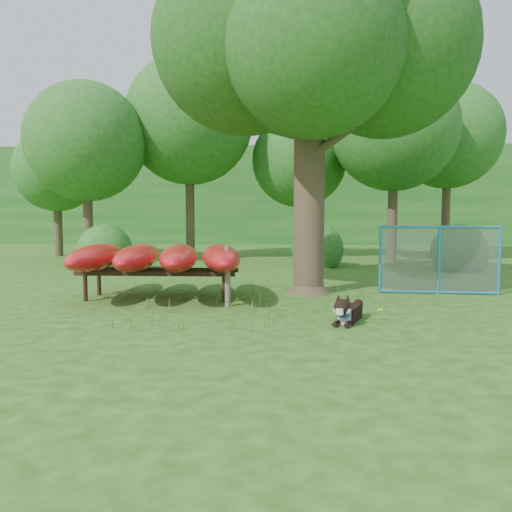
{
  "coord_description": "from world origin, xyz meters",
  "views": [
    {
      "loc": [
        0.64,
        -8.4,
        1.79
      ],
      "look_at": [
        0.2,
        1.2,
        1.0
      ],
      "focal_mm": 35.0,
      "sensor_mm": 36.0,
      "label": 1
    }
  ],
  "objects_px": {
    "oak_tree": "(309,32)",
    "fence_section": "(439,260)",
    "kayak_rack": "(158,257)",
    "husky_dog": "(347,312)"
  },
  "relations": [
    {
      "from": "husky_dog",
      "to": "fence_section",
      "type": "xyz_separation_m",
      "value": [
        2.48,
        3.15,
        0.59
      ]
    },
    {
      "from": "fence_section",
      "to": "oak_tree",
      "type": "bearing_deg",
      "value": -176.73
    },
    {
      "from": "oak_tree",
      "to": "kayak_rack",
      "type": "bearing_deg",
      "value": -163.55
    },
    {
      "from": "oak_tree",
      "to": "husky_dog",
      "type": "distance_m",
      "value": 6.52
    },
    {
      "from": "kayak_rack",
      "to": "fence_section",
      "type": "xyz_separation_m",
      "value": [
        6.19,
        0.88,
        -0.11
      ]
    },
    {
      "from": "oak_tree",
      "to": "fence_section",
      "type": "xyz_separation_m",
      "value": [
        2.97,
        -0.07,
        -5.05
      ]
    },
    {
      "from": "oak_tree",
      "to": "husky_dog",
      "type": "height_order",
      "value": "oak_tree"
    },
    {
      "from": "kayak_rack",
      "to": "husky_dog",
      "type": "height_order",
      "value": "kayak_rack"
    },
    {
      "from": "oak_tree",
      "to": "husky_dog",
      "type": "xyz_separation_m",
      "value": [
        0.49,
        -3.21,
        -5.65
      ]
    },
    {
      "from": "oak_tree",
      "to": "kayak_rack",
      "type": "height_order",
      "value": "oak_tree"
    }
  ]
}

